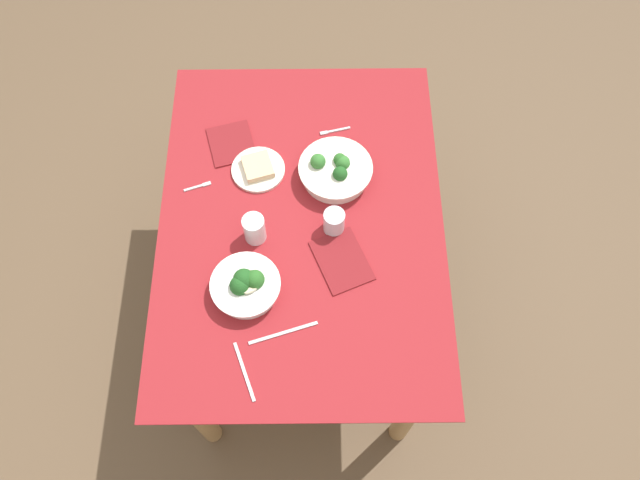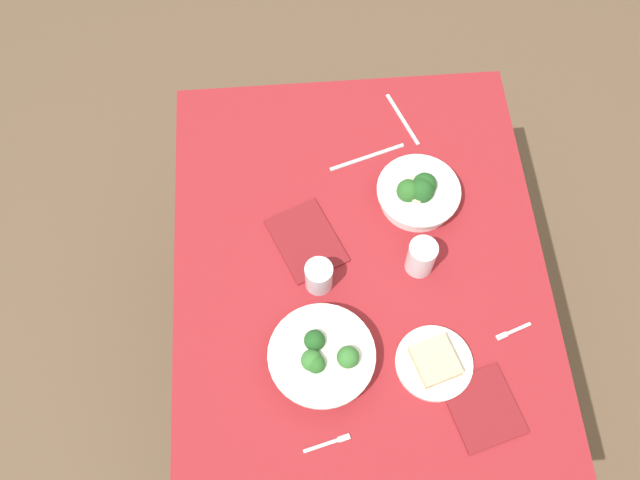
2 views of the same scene
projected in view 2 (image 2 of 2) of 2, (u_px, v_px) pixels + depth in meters
ground_plane at (351, 369)px, 2.37m from camera, size 6.00×6.00×0.00m
dining_table at (360, 307)px, 1.82m from camera, size 1.30×0.94×0.73m
broccoli_bowl_far at (418, 193)px, 1.79m from camera, size 0.22×0.22×0.10m
broccoli_bowl_near at (322, 357)px, 1.60m from camera, size 0.25×0.25×0.10m
bread_side_plate at (434, 362)px, 1.62m from camera, size 0.18×0.18×0.04m
water_glass_center at (421, 257)px, 1.70m from camera, size 0.07×0.07×0.10m
water_glass_side at (319, 276)px, 1.68m from camera, size 0.07×0.07×0.09m
fork_by_far_bowl at (329, 443)px, 1.55m from camera, size 0.04×0.11×0.00m
fork_by_near_bowl at (512, 332)px, 1.66m from camera, size 0.04×0.09×0.00m
table_knife_left at (402, 119)px, 1.93m from camera, size 0.18×0.07×0.00m
table_knife_right at (367, 157)px, 1.88m from camera, size 0.07×0.21×0.00m
napkin_folded_upper at (306, 240)px, 1.77m from camera, size 0.24×0.21×0.01m
napkin_folded_lower at (483, 408)px, 1.58m from camera, size 0.20×0.19×0.01m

